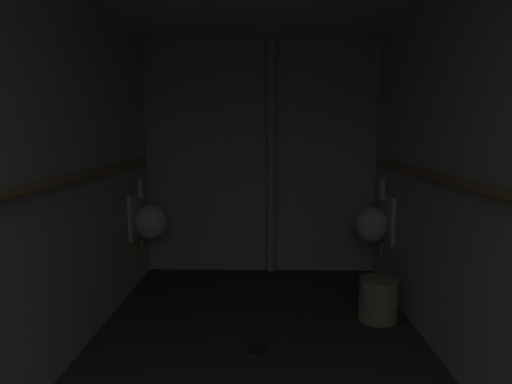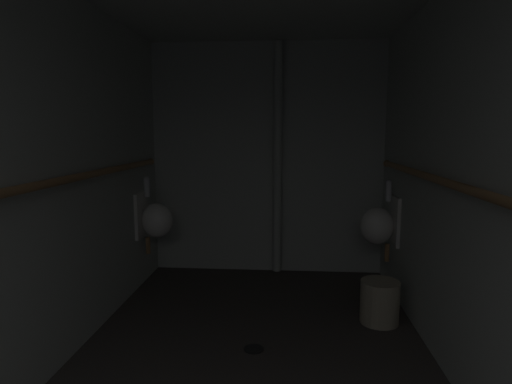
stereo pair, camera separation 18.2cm
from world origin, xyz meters
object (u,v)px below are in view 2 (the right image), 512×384
Objects in this scene: urinal_left_mid at (155,219)px; urinal_right_mid at (379,225)px; standpipe_back_wall at (278,160)px; waste_bin at (380,302)px; floor_drain at (254,349)px.

urinal_left_mid is 2.11m from urinal_right_mid.
standpipe_back_wall reaches higher than waste_bin.
floor_drain is at bearing -152.29° from waste_bin.
urinal_right_mid reaches higher than floor_drain.
urinal_right_mid is 1.20m from standpipe_back_wall.
urinal_right_mid is 2.26× the size of waste_bin.
urinal_right_mid is 0.32× the size of standpipe_back_wall.
urinal_right_mid is (2.11, -0.08, 0.00)m from urinal_left_mid.
floor_drain is (1.05, -1.20, -0.65)m from urinal_left_mid.
standpipe_back_wall reaches higher than urinal_right_mid.
urinal_left_mid is at bearing 160.84° from waste_bin.
floor_drain is (-1.06, -1.12, -0.65)m from urinal_right_mid.
standpipe_back_wall reaches higher than floor_drain.
urinal_left_mid is 5.39× the size of floor_drain.
standpipe_back_wall is at bearing 126.59° from waste_bin.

